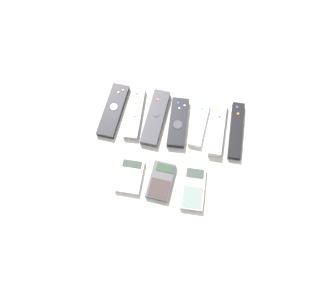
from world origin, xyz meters
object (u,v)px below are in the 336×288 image
Objects in this scene: calculator_2 at (193,188)px; remote_6 at (236,130)px; calculator_1 at (162,181)px; remote_2 at (156,117)px; remote_1 at (135,113)px; remote_0 at (113,110)px; remote_4 at (199,124)px; remote_5 at (218,128)px; remote_3 at (178,122)px; calculator_0 at (130,176)px.

remote_6 is at bearing 60.90° from calculator_2.
remote_6 is 0.30m from calculator_1.
remote_2 is at bearing 110.00° from calculator_1.
calculator_1 is at bearing -61.45° from remote_1.
remote_0 is 1.24× the size of remote_4.
remote_0 is at bearing 178.66° from remote_6.
remote_5 is 0.06m from remote_6.
remote_5 reaches higher than remote_3.
remote_4 is at bearing 178.40° from remote_6.
remote_0 is 1.48× the size of calculator_2.
remote_2 reaches higher than remote_6.
remote_3 is at bearing -179.09° from remote_5.
remote_1 is at bearing 178.63° from remote_5.
remote_6 is 0.38m from calculator_0.
remote_4 reaches higher than calculator_0.
calculator_1 is (-0.21, -0.22, -0.00)m from remote_6.
remote_6 is (0.13, -0.00, 0.00)m from remote_4.
remote_6 reaches higher than remote_1.
remote_4 is 0.13m from remote_6.
remote_1 is at bearing -176.97° from remote_4.
calculator_1 is at bearing 174.48° from calculator_2.
remote_2 is 1.15× the size of remote_3.
remote_1 reaches higher than calculator_2.
calculator_0 is (-0.25, -0.21, -0.00)m from remote_5.
remote_1 is 0.97× the size of remote_5.
remote_4 is (0.15, 0.00, -0.00)m from remote_2.
remote_1 is 1.72× the size of calculator_0.
remote_3 is (0.08, -0.01, 0.00)m from remote_2.
remote_1 is at bearing 133.99° from calculator_2.
remote_2 is (0.15, -0.00, 0.00)m from remote_0.
remote_1 is 0.92× the size of remote_2.
calculator_2 is at bearing -82.93° from remote_4.
remote_1 reaches higher than calculator_1.
remote_1 reaches higher than calculator_0.
calculator_2 is (0.16, -0.22, -0.00)m from remote_2.
remote_2 is at bearing -175.68° from remote_4.
calculator_2 is (0.01, -0.22, -0.00)m from remote_4.
remote_2 is 1.02× the size of remote_6.
calculator_0 is at bearing -146.38° from remote_6.
calculator_2 is (0.23, -0.23, -0.00)m from remote_1.
remote_4 is 0.23m from calculator_1.
remote_4 is at bearing -3.93° from remote_1.
calculator_0 is 0.90× the size of calculator_1.
remote_3 is at bearing 89.59° from calculator_1.
remote_5 reaches higher than remote_2.
remote_6 reaches higher than calculator_2.
remote_5 is at bearing -2.63° from remote_3.
remote_5 is 1.78× the size of calculator_0.
remote_4 is at bearing 175.30° from remote_5.
calculator_2 is (-0.05, -0.22, -0.00)m from remote_5.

